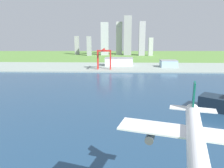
{
  "coord_description": "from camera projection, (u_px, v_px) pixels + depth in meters",
  "views": [
    {
      "loc": [
        5.69,
        46.34,
        62.31
      ],
      "look_at": [
        -1.25,
        240.1,
        19.21
      ],
      "focal_mm": 33.45,
      "sensor_mm": 36.0,
      "label": 1
    }
  ],
  "objects": [
    {
      "name": "industrial_pier",
      "position": [
        117.0,
        67.0,
        446.26
      ],
      "size": [
        840.0,
        140.0,
        2.5
      ],
      "primitive_type": "cube",
      "color": "#97A69C",
      "rests_on": "ground"
    },
    {
      "name": "airplane_landing",
      "position": [
        195.0,
        135.0,
        53.88
      ],
      "size": [
        42.01,
        44.65,
        14.52
      ],
      "color": "white"
    },
    {
      "name": "water_bay",
      "position": [
        113.0,
        103.0,
        202.63
      ],
      "size": [
        840.0,
        360.0,
        0.15
      ],
      "primitive_type": "cube",
      "color": "navy",
      "rests_on": "ground"
    },
    {
      "name": "distant_skyline",
      "position": [
        118.0,
        39.0,
        756.39
      ],
      "size": [
        285.8,
        78.72,
        138.42
      ],
      "color": "#989A9C",
      "rests_on": "ground"
    },
    {
      "name": "warehouse_annex",
      "position": [
        169.0,
        64.0,
        433.63
      ],
      "size": [
        33.74,
        25.28,
        14.71
      ],
      "color": "#99BCD1",
      "rests_on": "industrial_pier"
    },
    {
      "name": "warehouse_main",
      "position": [
        119.0,
        62.0,
        456.33
      ],
      "size": [
        60.61,
        31.5,
        17.4
      ],
      "color": "silver",
      "rests_on": "industrial_pier"
    },
    {
      "name": "port_crane_red",
      "position": [
        104.0,
        54.0,
        397.68
      ],
      "size": [
        26.74,
        45.09,
        39.59
      ],
      "color": "red",
      "rests_on": "industrial_pier"
    },
    {
      "name": "ground_plane",
      "position": [
        115.0,
        89.0,
        261.18
      ],
      "size": [
        2400.0,
        2400.0,
        0.0
      ],
      "primitive_type": "plane",
      "color": "#5F903F"
    }
  ]
}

